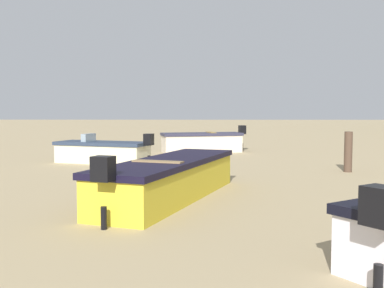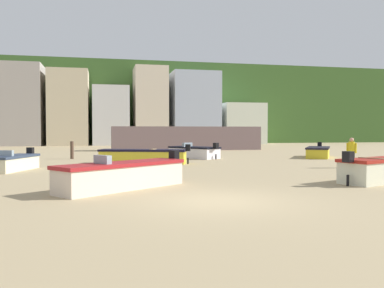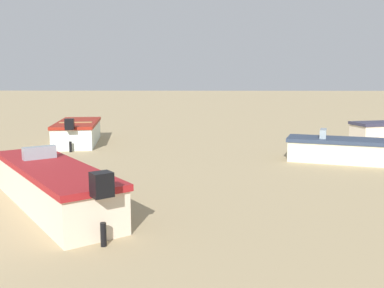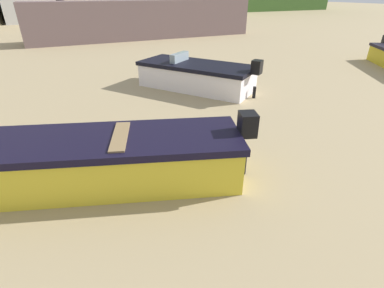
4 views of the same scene
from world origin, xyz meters
TOP-DOWN VIEW (x-y plane):
  - boat_yellow_3 at (-0.73, 13.59)m, footprint 5.48×2.95m
  - boat_cream_5 at (-11.84, 14.28)m, footprint 2.08×3.93m
  - boat_cream_6 at (-7.54, 10.69)m, footprint 2.25×3.73m
  - mooring_post_near_water at (-5.24, 18.78)m, footprint 0.25×0.25m

SIDE VIEW (x-z plane):
  - boat_cream_6 at x=-7.54m, z-range -0.14..0.94m
  - boat_yellow_3 at x=-0.73m, z-range -0.15..1.03m
  - boat_cream_5 at x=-11.84m, z-range -0.15..1.05m
  - mooring_post_near_water at x=-5.24m, z-range 0.00..1.25m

